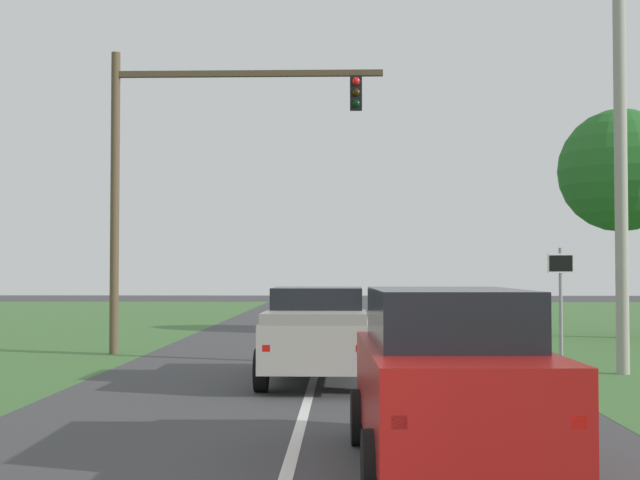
{
  "coord_description": "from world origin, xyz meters",
  "views": [
    {
      "loc": [
        0.64,
        -6.65,
        2.27
      ],
      "look_at": [
        -0.02,
        17.26,
        3.06
      ],
      "focal_mm": 49.74,
      "sensor_mm": 36.0,
      "label": 1
    }
  ],
  "objects": [
    {
      "name": "ground_plane",
      "position": [
        0.0,
        9.97,
        0.0
      ],
      "size": [
        120.0,
        120.0,
        0.0
      ],
      "primitive_type": "plane",
      "color": "#424244"
    },
    {
      "name": "red_suv_near",
      "position": [
        1.84,
        3.53,
        1.06
      ],
      "size": [
        2.25,
        4.69,
        2.04
      ],
      "color": "#9E1411",
      "rests_on": "ground_plane"
    },
    {
      "name": "pickup_truck_lead",
      "position": [
        0.11,
        11.17,
        0.98
      ],
      "size": [
        2.27,
        4.94,
        1.91
      ],
      "color": "#B7B2A8",
      "rests_on": "ground_plane"
    },
    {
      "name": "traffic_light",
      "position": [
        -3.73,
        17.0,
        5.34
      ],
      "size": [
        7.35,
        0.4,
        8.15
      ],
      "color": "brown",
      "rests_on": "ground_plane"
    },
    {
      "name": "keep_moving_sign",
      "position": [
        5.5,
        13.4,
        1.75
      ],
      "size": [
        0.6,
        0.09,
        2.75
      ],
      "color": "gray",
      "rests_on": "ground_plane"
    },
    {
      "name": "oak_tree_right",
      "position": [
        9.85,
        23.07,
        5.55
      ],
      "size": [
        4.1,
        4.1,
        7.63
      ],
      "color": "#4C351E",
      "rests_on": "ground_plane"
    },
    {
      "name": "utility_pole_right",
      "position": [
        6.67,
        12.76,
        4.75
      ],
      "size": [
        0.28,
        0.28,
        9.49
      ],
      "primitive_type": "cylinder",
      "color": "#9E998E",
      "rests_on": "ground_plane"
    }
  ]
}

